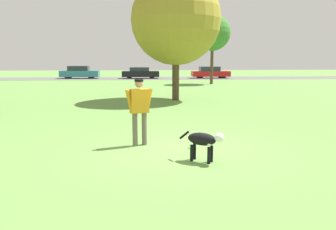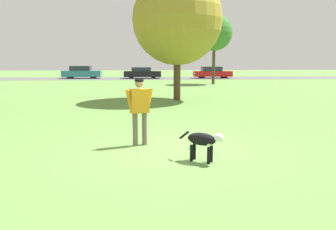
% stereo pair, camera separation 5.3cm
% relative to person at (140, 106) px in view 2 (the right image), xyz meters
% --- Properties ---
extents(ground_plane, '(120.00, 120.00, 0.00)m').
position_rel_person_xyz_m(ground_plane, '(0.87, -0.37, -1.01)').
color(ground_plane, '#608C42').
extents(far_road_strip, '(120.00, 6.00, 0.01)m').
position_rel_person_xyz_m(far_road_strip, '(0.87, 30.24, -1.00)').
color(far_road_strip, '#5B5B59').
rests_on(far_road_strip, ground_plane).
extents(person, '(0.71, 0.35, 1.69)m').
position_rel_person_xyz_m(person, '(0.00, 0.00, 0.00)').
color(person, '#665B4C').
rests_on(person, ground_plane).
extents(dog, '(0.92, 0.67, 0.67)m').
position_rel_person_xyz_m(dog, '(1.37, -1.49, -0.54)').
color(dog, black).
rests_on(dog, ground_plane).
extents(frisbee, '(0.22, 0.22, 0.02)m').
position_rel_person_xyz_m(frisbee, '(1.30, -0.42, -1.00)').
color(frisbee, '#33D838').
rests_on(frisbee, ground_plane).
extents(tree_mid_center, '(4.69, 4.69, 6.55)m').
position_rel_person_xyz_m(tree_mid_center, '(1.89, 9.33, 3.19)').
color(tree_mid_center, '#4C3826').
rests_on(tree_mid_center, ground_plane).
extents(tree_far_right, '(3.14, 3.14, 6.06)m').
position_rel_person_xyz_m(tree_far_right, '(6.30, 20.80, 3.46)').
color(tree_far_right, '#4C3826').
rests_on(tree_far_right, ground_plane).
extents(parked_car_teal, '(4.37, 1.85, 1.44)m').
position_rel_person_xyz_m(parked_car_teal, '(-7.06, 30.57, -0.31)').
color(parked_car_teal, teal).
rests_on(parked_car_teal, ground_plane).
extents(parked_car_black, '(4.26, 1.87, 1.29)m').
position_rel_person_xyz_m(parked_car_black, '(-0.06, 29.99, -0.37)').
color(parked_car_black, black).
rests_on(parked_car_black, ground_plane).
extents(parked_car_red, '(4.41, 1.85, 1.36)m').
position_rel_person_xyz_m(parked_car_red, '(8.13, 30.04, -0.34)').
color(parked_car_red, red).
rests_on(parked_car_red, ground_plane).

